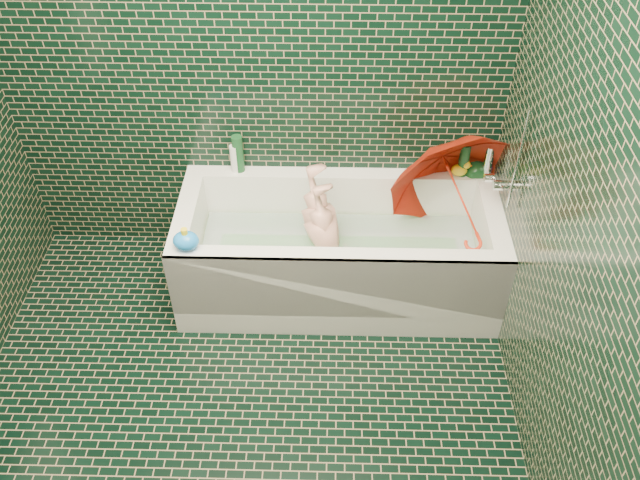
{
  "coord_description": "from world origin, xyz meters",
  "views": [
    {
      "loc": [
        0.41,
        -1.65,
        2.8
      ],
      "look_at": [
        0.35,
        0.82,
        0.53
      ],
      "focal_mm": 38.0,
      "sensor_mm": 36.0,
      "label": 1
    }
  ],
  "objects_px": {
    "bathtub": "(338,260)",
    "rubber_duck": "(461,169)",
    "child": "(328,244)",
    "bath_toy": "(186,241)",
    "umbrella": "(461,198)"
  },
  "relations": [
    {
      "from": "child",
      "to": "bath_toy",
      "type": "bearing_deg",
      "value": -74.14
    },
    {
      "from": "bathtub",
      "to": "rubber_duck",
      "type": "relative_size",
      "value": 14.54
    },
    {
      "from": "bathtub",
      "to": "bath_toy",
      "type": "bearing_deg",
      "value": -158.65
    },
    {
      "from": "bathtub",
      "to": "child",
      "type": "relative_size",
      "value": 1.86
    },
    {
      "from": "bathtub",
      "to": "umbrella",
      "type": "relative_size",
      "value": 2.45
    },
    {
      "from": "child",
      "to": "rubber_duck",
      "type": "xyz_separation_m",
      "value": [
        0.72,
        0.31,
        0.28
      ]
    },
    {
      "from": "umbrella",
      "to": "rubber_duck",
      "type": "height_order",
      "value": "umbrella"
    },
    {
      "from": "rubber_duck",
      "to": "child",
      "type": "bearing_deg",
      "value": -146.43
    },
    {
      "from": "umbrella",
      "to": "rubber_duck",
      "type": "bearing_deg",
      "value": 70.56
    },
    {
      "from": "bathtub",
      "to": "rubber_duck",
      "type": "distance_m",
      "value": 0.83
    },
    {
      "from": "child",
      "to": "umbrella",
      "type": "relative_size",
      "value": 1.31
    },
    {
      "from": "rubber_duck",
      "to": "bath_toy",
      "type": "xyz_separation_m",
      "value": [
        -1.4,
        -0.62,
        0.01
      ]
    },
    {
      "from": "umbrella",
      "to": "rubber_duck",
      "type": "distance_m",
      "value": 0.24
    },
    {
      "from": "child",
      "to": "bathtub",
      "type": "bearing_deg",
      "value": 61.65
    },
    {
      "from": "child",
      "to": "rubber_duck",
      "type": "relative_size",
      "value": 7.8
    }
  ]
}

